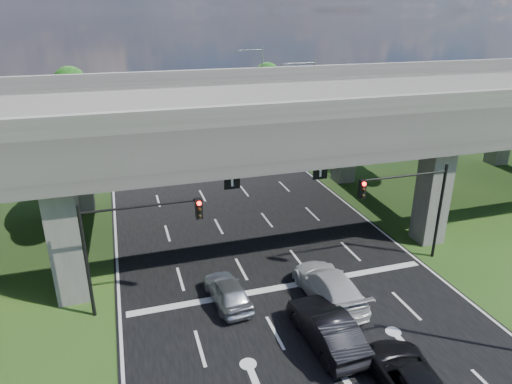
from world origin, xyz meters
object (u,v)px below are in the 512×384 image
signal_right (411,198)px  signal_left (131,235)px  car_white (329,286)px  car_silver (228,291)px  car_trailing (411,380)px  streetlight_beyond (259,81)px  car_dark (326,328)px  streetlight_far (309,104)px

signal_right → signal_left: same height
signal_left → car_white: size_ratio=1.07×
car_silver → car_white: car_white is taller
signal_left → car_trailing: (9.89, -9.00, -3.46)m
car_silver → car_white: (5.15, -1.26, 0.11)m
streetlight_beyond → car_dark: (-9.92, -41.36, -4.98)m
streetlight_far → car_white: bearing=-110.4°
signal_right → signal_left: size_ratio=1.00×
signal_left → streetlight_far: bearing=48.2°
streetlight_beyond → car_trailing: bearing=-100.1°
car_dark → car_white: 3.50m
signal_right → car_trailing: signal_right is taller
streetlight_beyond → car_white: (-8.30, -38.26, -5.00)m
car_dark → car_trailing: size_ratio=1.01×
car_dark → signal_left: bearing=-36.3°
streetlight_far → car_silver: bearing=-122.6°
car_silver → streetlight_far: bearing=-128.2°
streetlight_far → car_silver: size_ratio=2.43×
signal_left → streetlight_beyond: 40.30m
streetlight_beyond → car_trailing: size_ratio=1.99×
signal_right → car_trailing: bearing=-122.6°
signal_right → streetlight_beyond: bearing=86.4°
signal_left → car_dark: size_ratio=1.18×
signal_right → streetlight_far: size_ratio=0.60×
signal_right → streetlight_beyond: (2.27, 36.06, 1.66)m
signal_left → streetlight_far: size_ratio=0.60×
signal_left → car_silver: signal_left is taller
car_silver → car_dark: (3.53, -4.36, 0.14)m
signal_left → car_white: bearing=-12.9°
streetlight_beyond → car_trailing: 46.05m
car_white → car_dark: bearing=61.0°
car_silver → streetlight_beyond: bearing=-115.5°
streetlight_beyond → signal_right: bearing=-93.6°
signal_right → signal_left: 15.65m
car_white → car_trailing: 6.80m
car_silver → car_white: size_ratio=0.73×
streetlight_beyond → car_silver: size_ratio=2.43×
signal_right → streetlight_beyond: streetlight_beyond is taller
signal_right → car_trailing: size_ratio=1.19×
streetlight_beyond → streetlight_far: bearing=-90.0°
car_silver → car_trailing: size_ratio=0.82×
car_silver → car_white: 5.31m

